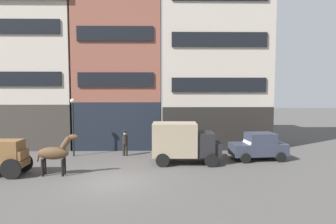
{
  "coord_description": "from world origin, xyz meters",
  "views": [
    {
      "loc": [
        2.67,
        -14.76,
        4.76
      ],
      "look_at": [
        2.95,
        2.05,
        3.46
      ],
      "focal_mm": 31.35,
      "sensor_mm": 36.0,
      "label": 1
    }
  ],
  "objects_px": {
    "draft_horse": "(55,153)",
    "pedestrian_officer": "(125,142)",
    "delivery_truck_near": "(184,141)",
    "streetlamp_curbside": "(73,119)",
    "fire_hydrant_curbside": "(217,150)",
    "sedan_dark": "(259,146)",
    "cargo_wagon": "(1,155)"
  },
  "relations": [
    {
      "from": "draft_horse",
      "to": "pedestrian_officer",
      "type": "bearing_deg",
      "value": 55.85
    },
    {
      "from": "delivery_truck_near",
      "to": "streetlamp_curbside",
      "type": "xyz_separation_m",
      "value": [
        -7.71,
        2.12,
        1.25
      ]
    },
    {
      "from": "streetlamp_curbside",
      "to": "delivery_truck_near",
      "type": "bearing_deg",
      "value": -15.36
    },
    {
      "from": "streetlamp_curbside",
      "to": "fire_hydrant_curbside",
      "type": "xyz_separation_m",
      "value": [
        10.27,
        0.07,
        -2.24
      ]
    },
    {
      "from": "fire_hydrant_curbside",
      "to": "draft_horse",
      "type": "bearing_deg",
      "value": -154.22
    },
    {
      "from": "pedestrian_officer",
      "to": "fire_hydrant_curbside",
      "type": "xyz_separation_m",
      "value": [
        6.62,
        -0.02,
        -0.55
      ]
    },
    {
      "from": "draft_horse",
      "to": "sedan_dark",
      "type": "height_order",
      "value": "draft_horse"
    },
    {
      "from": "sedan_dark",
      "to": "pedestrian_officer",
      "type": "xyz_separation_m",
      "value": [
        -9.2,
        1.32,
        0.07
      ]
    },
    {
      "from": "sedan_dark",
      "to": "fire_hydrant_curbside",
      "type": "relative_size",
      "value": 4.63
    },
    {
      "from": "pedestrian_officer",
      "to": "cargo_wagon",
      "type": "bearing_deg",
      "value": -142.35
    },
    {
      "from": "pedestrian_officer",
      "to": "delivery_truck_near",
      "type": "bearing_deg",
      "value": -28.49
    },
    {
      "from": "cargo_wagon",
      "to": "fire_hydrant_curbside",
      "type": "xyz_separation_m",
      "value": [
        12.8,
        4.76,
        -0.72
      ]
    },
    {
      "from": "streetlamp_curbside",
      "to": "draft_horse",
      "type": "bearing_deg",
      "value": -84.91
    },
    {
      "from": "sedan_dark",
      "to": "delivery_truck_near",
      "type": "bearing_deg",
      "value": -170.33
    },
    {
      "from": "draft_horse",
      "to": "streetlamp_curbside",
      "type": "relative_size",
      "value": 0.57
    },
    {
      "from": "draft_horse",
      "to": "delivery_truck_near",
      "type": "bearing_deg",
      "value": 19.46
    },
    {
      "from": "cargo_wagon",
      "to": "draft_horse",
      "type": "bearing_deg",
      "value": -0.0
    },
    {
      "from": "cargo_wagon",
      "to": "fire_hydrant_curbside",
      "type": "relative_size",
      "value": 3.5
    },
    {
      "from": "streetlamp_curbside",
      "to": "fire_hydrant_curbside",
      "type": "height_order",
      "value": "streetlamp_curbside"
    },
    {
      "from": "cargo_wagon",
      "to": "draft_horse",
      "type": "relative_size",
      "value": 1.24
    },
    {
      "from": "cargo_wagon",
      "to": "fire_hydrant_curbside",
      "type": "bearing_deg",
      "value": 20.39
    },
    {
      "from": "cargo_wagon",
      "to": "sedan_dark",
      "type": "distance_m",
      "value": 15.77
    },
    {
      "from": "pedestrian_officer",
      "to": "streetlamp_curbside",
      "type": "relative_size",
      "value": 0.44
    },
    {
      "from": "cargo_wagon",
      "to": "draft_horse",
      "type": "distance_m",
      "value": 2.95
    },
    {
      "from": "draft_horse",
      "to": "delivery_truck_near",
      "type": "xyz_separation_m",
      "value": [
        7.29,
        2.58,
        0.15
      ]
    },
    {
      "from": "cargo_wagon",
      "to": "delivery_truck_near",
      "type": "xyz_separation_m",
      "value": [
        10.24,
        2.58,
        0.28
      ]
    },
    {
      "from": "sedan_dark",
      "to": "cargo_wagon",
      "type": "bearing_deg",
      "value": -167.36
    },
    {
      "from": "cargo_wagon",
      "to": "pedestrian_officer",
      "type": "bearing_deg",
      "value": 37.65
    },
    {
      "from": "pedestrian_officer",
      "to": "fire_hydrant_curbside",
      "type": "bearing_deg",
      "value": -0.14
    },
    {
      "from": "delivery_truck_near",
      "to": "fire_hydrant_curbside",
      "type": "relative_size",
      "value": 5.29
    },
    {
      "from": "cargo_wagon",
      "to": "pedestrian_officer",
      "type": "relative_size",
      "value": 1.62
    },
    {
      "from": "delivery_truck_near",
      "to": "fire_hydrant_curbside",
      "type": "xyz_separation_m",
      "value": [
        2.56,
        2.18,
        -1.0
      ]
    }
  ]
}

